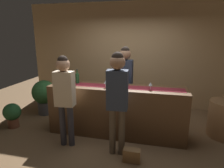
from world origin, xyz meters
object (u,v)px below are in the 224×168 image
(wine_glass_near_customer, at_px, (106,82))
(handbag, at_px, (132,155))
(wine_bottle_clear, at_px, (116,81))
(wine_glass_mid_counter, at_px, (151,84))
(wine_bottle_green, at_px, (77,78))
(customer_browsing, at_px, (65,92))
(bartender, at_px, (125,77))
(potted_plant_small, at_px, (12,114))
(potted_plant_tall, at_px, (44,95))
(customer_sipping, at_px, (117,93))

(wine_glass_near_customer, bearing_deg, handbag, -49.53)
(wine_bottle_clear, xyz_separation_m, wine_glass_mid_counter, (0.69, -0.11, -0.01))
(wine_bottle_green, distance_m, customer_browsing, 0.71)
(customer_browsing, height_order, handbag, customer_browsing)
(bartender, relative_size, potted_plant_small, 3.20)
(wine_glass_near_customer, distance_m, customer_browsing, 0.81)
(wine_bottle_clear, xyz_separation_m, potted_plant_tall, (-2.02, 0.58, -0.62))
(wine_bottle_green, relative_size, customer_sipping, 0.17)
(potted_plant_tall, xyz_separation_m, potted_plant_small, (-0.27, -0.87, -0.19))
(wine_bottle_clear, xyz_separation_m, wine_bottle_green, (-0.83, 0.03, 0.00))
(wine_glass_mid_counter, height_order, bartender, bartender)
(wine_glass_mid_counter, relative_size, handbag, 0.51)
(wine_bottle_green, relative_size, potted_plant_small, 0.55)
(wine_bottle_green, bearing_deg, customer_browsing, -85.57)
(wine_bottle_clear, height_order, potted_plant_tall, wine_bottle_clear)
(potted_plant_small, bearing_deg, wine_glass_near_customer, 3.83)
(wine_glass_near_customer, height_order, customer_browsing, customer_browsing)
(bartender, height_order, customer_sipping, bartender)
(customer_sipping, height_order, handbag, customer_sipping)
(customer_browsing, distance_m, potted_plant_tall, 1.83)
(wine_bottle_clear, bearing_deg, potted_plant_tall, 164.00)
(wine_bottle_clear, bearing_deg, wine_bottle_green, 178.10)
(wine_glass_mid_counter, distance_m, potted_plant_tall, 2.85)
(wine_bottle_clear, height_order, handbag, wine_bottle_clear)
(bartender, height_order, handbag, bartender)
(wine_bottle_green, xyz_separation_m, handbag, (1.30, -0.92, -1.02))
(potted_plant_tall, height_order, handbag, potted_plant_tall)
(potted_plant_tall, relative_size, potted_plant_small, 1.61)
(wine_glass_mid_counter, bearing_deg, wine_glass_near_customer, -177.33)
(potted_plant_tall, xyz_separation_m, handbag, (2.48, -1.47, -0.41))
(wine_bottle_clear, height_order, customer_browsing, customer_browsing)
(wine_glass_mid_counter, height_order, potted_plant_tall, wine_glass_mid_counter)
(wine_glass_mid_counter, bearing_deg, potted_plant_small, -176.51)
(potted_plant_small, bearing_deg, wine_bottle_clear, 7.27)
(wine_glass_near_customer, height_order, wine_glass_mid_counter, same)
(wine_bottle_green, relative_size, bartender, 0.17)
(bartender, height_order, customer_browsing, bartender)
(wine_bottle_clear, xyz_separation_m, customer_sipping, (0.18, -0.73, -0.03))
(potted_plant_tall, bearing_deg, customer_sipping, -30.67)
(wine_bottle_green, height_order, wine_glass_mid_counter, wine_bottle_green)
(wine_glass_mid_counter, relative_size, potted_plant_small, 0.26)
(bartender, distance_m, potted_plant_small, 2.64)
(wine_bottle_clear, relative_size, wine_bottle_green, 1.00)
(handbag, bearing_deg, customer_sipping, 148.97)
(customer_sipping, bearing_deg, bartender, 90.73)
(wine_glass_near_customer, relative_size, customer_sipping, 0.08)
(bartender, xyz_separation_m, potted_plant_tall, (-2.11, 0.04, -0.59))
(handbag, bearing_deg, bartender, 104.62)
(bartender, bearing_deg, customer_sipping, 97.30)
(wine_glass_mid_counter, distance_m, customer_browsing, 1.57)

